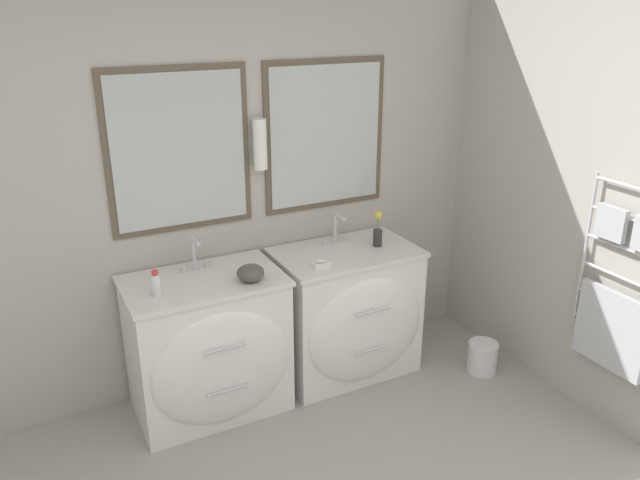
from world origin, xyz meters
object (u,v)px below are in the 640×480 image
Objects in this scene: waste_bin at (482,356)px; amenity_bowl at (251,273)px; vanity_left at (210,346)px; vanity_right at (348,312)px; toiletry_bottle at (156,284)px; flower_vase at (378,231)px.

amenity_bowl is at bearing 167.88° from waste_bin.
amenity_bowl is at bearing -24.37° from vanity_left.
amenity_bowl reaches higher than vanity_left.
toiletry_bottle is (-1.20, -0.06, 0.47)m from vanity_right.
vanity_left is 1.24m from flower_vase.
vanity_right reaches higher than waste_bin.
vanity_left is 1.78m from waste_bin.
amenity_bowl is (0.23, -0.10, 0.45)m from vanity_left.
toiletry_bottle reaches higher than vanity_right.
flower_vase reaches higher than vanity_right.
flower_vase reaches higher than vanity_left.
toiletry_bottle is at bearing -177.05° from flower_vase.
waste_bin is at bearing -10.43° from toiletry_bottle.
waste_bin is (1.70, -0.42, -0.32)m from vanity_left.
vanity_left is 0.92m from vanity_right.
vanity_left is at bearing 11.20° from toiletry_bottle.
waste_bin is at bearing -28.21° from vanity_right.
flower_vase is (1.13, 0.02, 0.51)m from vanity_left.
toiletry_bottle is 0.93× the size of amenity_bowl.
vanity_left is at bearing 155.63° from amenity_bowl.
vanity_right is 4.26× the size of waste_bin.
vanity_left is 0.55m from toiletry_bottle.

